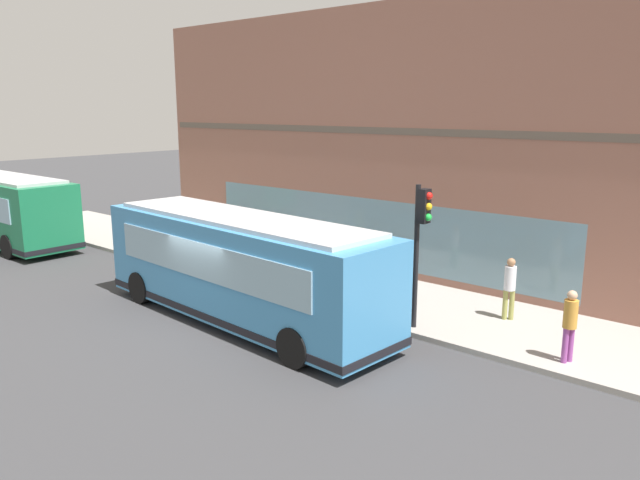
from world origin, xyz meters
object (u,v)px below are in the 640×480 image
object	(u,v)px
fire_hydrant	(352,275)
pedestrian_by_light_pole	(510,284)
traffic_light_near_corner	(421,230)
newspaper_vending_box	(242,242)
pedestrian_walking_along_curb	(382,269)
city_bus_nearside	(241,269)
pedestrian_near_building_entrance	(265,246)
pedestrian_near_hydrant	(570,321)

from	to	relation	value
fire_hydrant	pedestrian_by_light_pole	distance (m)	5.42
traffic_light_near_corner	newspaper_vending_box	world-z (taller)	traffic_light_near_corner
pedestrian_walking_along_curb	newspaper_vending_box	xyz separation A→B (m)	(1.11, 7.73, -0.47)
city_bus_nearside	pedestrian_near_building_entrance	xyz separation A→B (m)	(3.69, 2.79, -0.39)
traffic_light_near_corner	pedestrian_walking_along_curb	world-z (taller)	traffic_light_near_corner
pedestrian_near_hydrant	pedestrian_by_light_pole	bearing A→B (deg)	50.41
fire_hydrant	pedestrian_walking_along_curb	distance (m)	1.59
city_bus_nearside	newspaper_vending_box	xyz separation A→B (m)	(5.22, 5.74, -0.95)
fire_hydrant	pedestrian_walking_along_curb	bearing A→B (deg)	-103.35
fire_hydrant	pedestrian_near_hydrant	bearing A→B (deg)	-102.12
fire_hydrant	pedestrian_by_light_pole	world-z (taller)	pedestrian_by_light_pole
traffic_light_near_corner	pedestrian_walking_along_curb	distance (m)	3.40
city_bus_nearside	pedestrian_near_building_entrance	distance (m)	4.64
fire_hydrant	pedestrian_near_building_entrance	xyz separation A→B (m)	(-0.77, 3.33, 0.65)
pedestrian_near_hydrant	pedestrian_walking_along_curb	size ratio (longest dim) A/B	1.09
city_bus_nearside	pedestrian_near_building_entrance	bearing A→B (deg)	37.12
city_bus_nearside	traffic_light_near_corner	distance (m)	5.17
traffic_light_near_corner	pedestrian_by_light_pole	bearing A→B (deg)	-34.90
city_bus_nearside	newspaper_vending_box	bearing A→B (deg)	47.74
traffic_light_near_corner	pedestrian_near_building_entrance	world-z (taller)	traffic_light_near_corner
pedestrian_near_hydrant	traffic_light_near_corner	bearing A→B (deg)	95.02
pedestrian_near_hydrant	newspaper_vending_box	bearing A→B (deg)	80.20
pedestrian_near_building_entrance	newspaper_vending_box	distance (m)	3.38
pedestrian_near_hydrant	newspaper_vending_box	distance (m)	14.18
city_bus_nearside	pedestrian_near_hydrant	distance (m)	8.69
pedestrian_walking_along_curb	newspaper_vending_box	bearing A→B (deg)	81.85
city_bus_nearside	fire_hydrant	bearing A→B (deg)	-6.94
newspaper_vending_box	fire_hydrant	bearing A→B (deg)	-96.94
city_bus_nearside	pedestrian_near_hydrant	size ratio (longest dim) A/B	5.81
pedestrian_near_building_entrance	newspaper_vending_box	size ratio (longest dim) A/B	1.94
pedestrian_walking_along_curb	newspaper_vending_box	size ratio (longest dim) A/B	1.79
pedestrian_near_hydrant	pedestrian_walking_along_curb	distance (m)	6.37
city_bus_nearside	traffic_light_near_corner	world-z (taller)	traffic_light_near_corner
pedestrian_near_building_entrance	pedestrian_by_light_pole	distance (m)	8.76
pedestrian_by_light_pole	fire_hydrant	bearing A→B (deg)	92.76
traffic_light_near_corner	pedestrian_near_hydrant	bearing A→B (deg)	-84.98
pedestrian_walking_along_curb	pedestrian_by_light_pole	size ratio (longest dim) A/B	0.90
city_bus_nearside	fire_hydrant	world-z (taller)	city_bus_nearside
pedestrian_near_building_entrance	pedestrian_walking_along_curb	world-z (taller)	pedestrian_near_building_entrance
pedestrian_near_building_entrance	pedestrian_walking_along_curb	bearing A→B (deg)	-84.90
city_bus_nearside	traffic_light_near_corner	bearing A→B (deg)	-60.42
pedestrian_near_hydrant	pedestrian_by_light_pole	xyz separation A→B (m)	(1.91, 2.31, 0.02)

